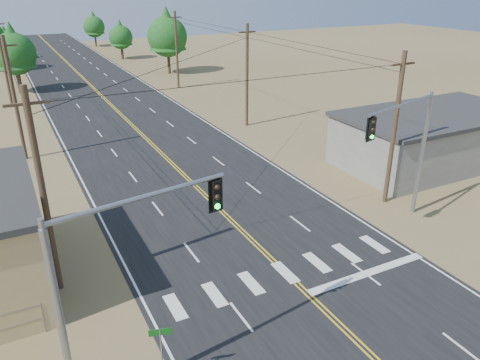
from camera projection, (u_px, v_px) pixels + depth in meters
road at (154, 146)px, 42.05m from camera, size 15.00×200.00×0.02m
building_right at (432, 139)px, 37.81m from camera, size 15.00×8.00×4.00m
utility_pole_left_near at (43, 193)px, 20.93m from camera, size 1.80×0.30×10.00m
utility_pole_left_mid at (15, 98)px, 37.23m from camera, size 1.80×0.30×10.00m
utility_pole_left_far at (3, 61)px, 53.54m from camera, size 1.80×0.30×10.00m
utility_pole_right_near at (394, 129)px, 29.74m from camera, size 1.80×0.30×10.00m
utility_pole_right_mid at (247, 75)px, 46.04m from camera, size 1.80×0.30×10.00m
utility_pole_right_far at (177, 49)px, 62.35m from camera, size 1.80×0.30×10.00m
signal_mast_left at (112, 272)px, 15.12m from camera, size 6.28×1.25×7.77m
signal_mast_right at (409, 140)px, 27.01m from camera, size 6.47×2.13×7.88m
street_sign at (161, 349)px, 16.68m from camera, size 0.78×0.26×2.71m
tree_left_near at (13, 49)px, 59.71m from camera, size 5.40×5.40×9.00m
tree_left_far at (5, 38)px, 85.00m from camera, size 3.66×3.66×6.10m
tree_right_near at (167, 33)px, 71.51m from camera, size 6.08×6.08×10.13m
tree_right_mid at (120, 35)px, 85.10m from camera, size 4.25×4.25×7.08m
tree_right_far at (94, 25)px, 100.77m from camera, size 4.49×4.49×7.49m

